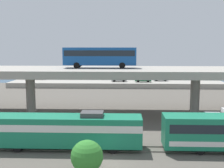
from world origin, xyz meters
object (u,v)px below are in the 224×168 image
train_locomotive (60,129)px  parked_car_3 (39,77)px  parked_car_0 (119,79)px  parked_car_1 (161,78)px  parked_car_2 (143,79)px  transit_bus_on_overpass (100,56)px

train_locomotive → parked_car_3: 56.41m
parked_car_0 → parked_car_1: 12.17m
parked_car_2 → train_locomotive: bearing=-104.5°
parked_car_1 → parked_car_3: bearing=-3.4°
parked_car_1 → parked_car_2: bearing=26.7°
train_locomotive → parked_car_0: 49.51m
parked_car_3 → parked_car_1: bearing=176.6°
parked_car_0 → parked_car_2: size_ratio=0.94×
transit_bus_on_overpass → parked_car_1: 38.04m
parked_car_3 → train_locomotive: bearing=108.9°
transit_bus_on_overpass → parked_car_0: bearing=-95.1°
parked_car_0 → parked_car_3: (-24.17, 4.22, 0.00)m
train_locomotive → parked_car_0: bearing=-96.9°
transit_bus_on_overpass → parked_car_0: (2.85, 32.15, -7.55)m
parked_car_3 → parked_car_2: bearing=171.0°
parked_car_0 → parked_car_1: (12.00, 2.06, -0.00)m
parked_car_1 → parked_car_2: (-5.36, -2.69, 0.00)m
train_locomotive → parked_car_0: train_locomotive is taller
parked_car_0 → parked_car_1: size_ratio=1.05×
parked_car_3 → parked_car_0: bearing=170.1°
transit_bus_on_overpass → parked_car_0: transit_bus_on_overpass is taller
parked_car_0 → parked_car_1: same height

